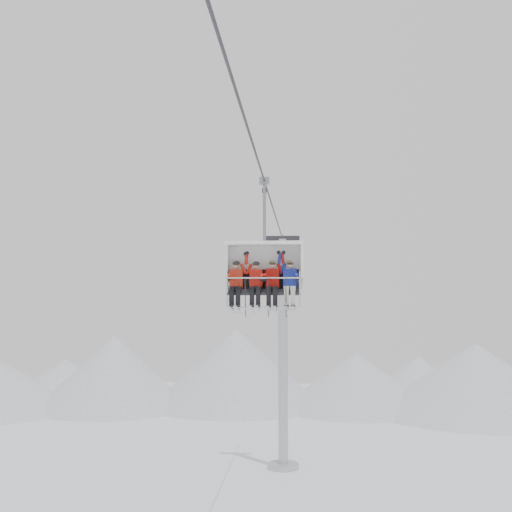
# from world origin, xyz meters

# --- Properties ---
(ridgeline) EXTENTS (72.00, 21.00, 7.00)m
(ridgeline) POSITION_xyz_m (-1.58, 42.05, 2.84)
(ridgeline) COLOR silver
(ridgeline) RESTS_ON ground
(lift_tower_right) EXTENTS (2.00, 1.80, 13.48)m
(lift_tower_right) POSITION_xyz_m (0.00, 22.00, 5.78)
(lift_tower_right) COLOR #ACAFB3
(lift_tower_right) RESTS_ON ground
(haul_cable) EXTENTS (0.06, 50.00, 0.06)m
(haul_cable) POSITION_xyz_m (0.00, 0.00, 13.30)
(haul_cable) COLOR #2D2D32
(haul_cable) RESTS_ON lift_tower_left
(chairlift_carrier) EXTENTS (2.32, 1.17, 3.98)m
(chairlift_carrier) POSITION_xyz_m (0.00, 3.67, 10.66)
(chairlift_carrier) COLOR black
(chairlift_carrier) RESTS_ON haul_cable
(skier_far_left) EXTENTS (0.39, 1.69, 1.58)m
(skier_far_left) POSITION_xyz_m (-0.84, 3.36, 10.20)
(skier_far_left) COLOR red
(skier_far_left) RESTS_ON chairlift_carrier
(skier_center_left) EXTENTS (0.38, 1.69, 1.55)m
(skier_center_left) POSITION_xyz_m (-0.25, 3.36, 10.19)
(skier_center_left) COLOR red
(skier_center_left) RESTS_ON chairlift_carrier
(skier_center_right) EXTENTS (0.40, 1.69, 1.59)m
(skier_center_right) POSITION_xyz_m (0.25, 3.36, 10.20)
(skier_center_right) COLOR #A7100A
(skier_center_right) RESTS_ON chairlift_carrier
(skier_far_right) EXTENTS (0.40, 1.69, 1.59)m
(skier_far_right) POSITION_xyz_m (0.77, 3.36, 10.20)
(skier_far_right) COLOR #192898
(skier_far_right) RESTS_ON chairlift_carrier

